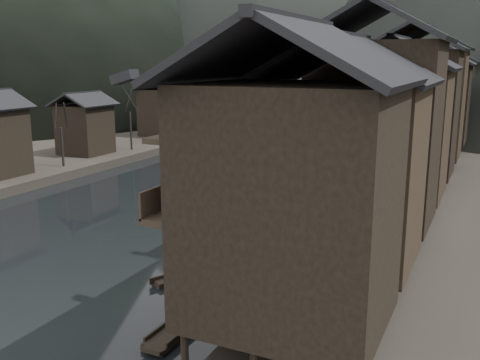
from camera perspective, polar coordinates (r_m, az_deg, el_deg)
The scene contains 12 objects.
water at distance 36.69m, azimuth -16.52°, elevation -6.95°, with size 300.00×300.00×0.00m, color black.
left_bank at distance 88.55m, azimuth -16.28°, elevation 4.79°, with size 40.00×200.00×1.20m, color #2D2823.
stilt_houses at distance 45.27m, azimuth 17.61°, elevation 8.24°, with size 9.00×67.60×15.44m.
left_houses at distance 63.69m, azimuth -18.62°, elevation 6.32°, with size 8.10×53.20×8.73m.
bare_trees at distance 63.30m, azimuth -14.65°, elevation 7.14°, with size 3.95×71.52×7.90m.
moored_sampans at distance 51.45m, azimuth 11.96°, elevation -0.84°, with size 3.02×66.78×0.47m.
midriver_boats at distance 70.98m, azimuth 8.91°, elevation 2.98°, with size 9.94×14.07×0.45m.
stone_bridge at distance 100.46m, azimuth 11.98°, elevation 8.49°, with size 40.00×6.00×9.00m.
hero_sampan at distance 30.58m, azimuth -5.57°, elevation -10.06°, with size 2.81×4.26×0.43m.
cargo_heap at distance 30.58m, azimuth -5.57°, elevation -9.02°, with size 0.98×1.28×0.59m, color black.
boatman at distance 28.72m, azimuth -5.73°, elevation -9.17°, with size 0.67×0.44×1.82m, color slate.
bamboo_pole at distance 27.73m, azimuth -5.50°, elevation -4.06°, with size 0.06×0.06×4.47m, color #8C7A51.
Camera 1 is at (23.59, -25.41, 12.01)m, focal length 40.00 mm.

